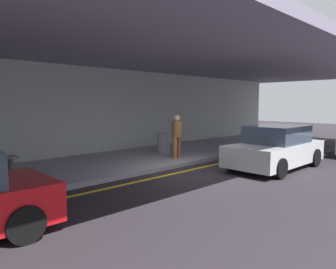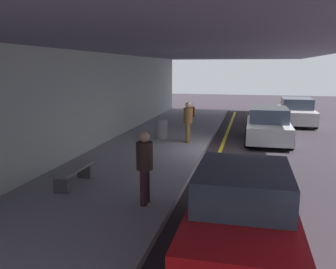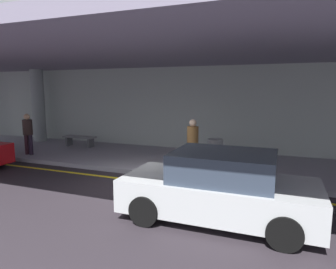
{
  "view_description": "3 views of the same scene",
  "coord_description": "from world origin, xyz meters",
  "px_view_note": "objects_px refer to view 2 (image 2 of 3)",
  "views": [
    {
      "loc": [
        -7.65,
        -6.55,
        2.27
      ],
      "look_at": [
        0.16,
        1.46,
        1.16
      ],
      "focal_mm": 33.47,
      "sensor_mm": 36.0,
      "label": 1
    },
    {
      "loc": [
        -13.25,
        -0.63,
        3.23
      ],
      "look_at": [
        -0.31,
        2.4,
        0.7
      ],
      "focal_mm": 37.88,
      "sensor_mm": 36.0,
      "label": 2
    },
    {
      "loc": [
        3.83,
        -7.57,
        2.79
      ],
      "look_at": [
        0.05,
        2.17,
        1.23
      ],
      "focal_mm": 32.09,
      "sensor_mm": 36.0,
      "label": 3
    }
  ],
  "objects_px": {
    "person_waiting_for_ride": "(188,119)",
    "bench_metal": "(73,172)",
    "car_red": "(242,212)",
    "car_silver_no2": "(268,126)",
    "trash_bin_steel": "(161,129)",
    "traveler_with_luggage": "(145,163)",
    "suitcase_upright_primary": "(193,112)",
    "car_silver": "(296,112)"
  },
  "relations": [
    {
      "from": "car_red",
      "to": "person_waiting_for_ride",
      "type": "height_order",
      "value": "person_waiting_for_ride"
    },
    {
      "from": "car_silver",
      "to": "suitcase_upright_primary",
      "type": "distance_m",
      "value": 6.16
    },
    {
      "from": "car_silver_no2",
      "to": "bench_metal",
      "type": "distance_m",
      "value": 9.32
    },
    {
      "from": "suitcase_upright_primary",
      "to": "bench_metal",
      "type": "height_order",
      "value": "suitcase_upright_primary"
    },
    {
      "from": "suitcase_upright_primary",
      "to": "car_red",
      "type": "bearing_deg",
      "value": -178.26
    },
    {
      "from": "car_silver",
      "to": "bench_metal",
      "type": "bearing_deg",
      "value": 152.22
    },
    {
      "from": "person_waiting_for_ride",
      "to": "suitcase_upright_primary",
      "type": "xyz_separation_m",
      "value": [
        7.72,
        1.06,
        -0.65
      ]
    },
    {
      "from": "car_silver_no2",
      "to": "trash_bin_steel",
      "type": "height_order",
      "value": "car_silver_no2"
    },
    {
      "from": "suitcase_upright_primary",
      "to": "trash_bin_steel",
      "type": "height_order",
      "value": "suitcase_upright_primary"
    },
    {
      "from": "bench_metal",
      "to": "car_red",
      "type": "bearing_deg",
      "value": -115.9
    },
    {
      "from": "traveler_with_luggage",
      "to": "bench_metal",
      "type": "relative_size",
      "value": 1.05
    },
    {
      "from": "car_silver_no2",
      "to": "car_silver",
      "type": "bearing_deg",
      "value": -18.6
    },
    {
      "from": "car_silver",
      "to": "car_silver_no2",
      "type": "xyz_separation_m",
      "value": [
        -5.4,
        1.78,
        0.0
      ]
    },
    {
      "from": "person_waiting_for_ride",
      "to": "bench_metal",
      "type": "xyz_separation_m",
      "value": [
        -6.1,
        2.0,
        -0.61
      ]
    },
    {
      "from": "person_waiting_for_ride",
      "to": "bench_metal",
      "type": "distance_m",
      "value": 6.45
    },
    {
      "from": "car_red",
      "to": "suitcase_upright_primary",
      "type": "height_order",
      "value": "car_red"
    },
    {
      "from": "car_silver_no2",
      "to": "suitcase_upright_primary",
      "type": "xyz_separation_m",
      "value": [
        6.14,
        4.33,
        -0.25
      ]
    },
    {
      "from": "car_silver",
      "to": "person_waiting_for_ride",
      "type": "distance_m",
      "value": 8.63
    },
    {
      "from": "suitcase_upright_primary",
      "to": "trash_bin_steel",
      "type": "bearing_deg",
      "value": 167.67
    },
    {
      "from": "car_silver",
      "to": "person_waiting_for_ride",
      "type": "height_order",
      "value": "person_waiting_for_ride"
    },
    {
      "from": "car_silver",
      "to": "car_red",
      "type": "relative_size",
      "value": 1.0
    },
    {
      "from": "car_red",
      "to": "car_silver",
      "type": "bearing_deg",
      "value": 167.7
    },
    {
      "from": "traveler_with_luggage",
      "to": "suitcase_upright_primary",
      "type": "xyz_separation_m",
      "value": [
        14.64,
        1.29,
        -0.65
      ]
    },
    {
      "from": "suitcase_upright_primary",
      "to": "traveler_with_luggage",
      "type": "bearing_deg",
      "value": 174.44
    },
    {
      "from": "car_red",
      "to": "suitcase_upright_primary",
      "type": "relative_size",
      "value": 4.56
    },
    {
      "from": "person_waiting_for_ride",
      "to": "trash_bin_steel",
      "type": "bearing_deg",
      "value": 135.36
    },
    {
      "from": "car_silver",
      "to": "trash_bin_steel",
      "type": "bearing_deg",
      "value": 136.26
    },
    {
      "from": "person_waiting_for_ride",
      "to": "traveler_with_luggage",
      "type": "bearing_deg",
      "value": -111.82
    },
    {
      "from": "traveler_with_luggage",
      "to": "trash_bin_steel",
      "type": "relative_size",
      "value": 1.98
    },
    {
      "from": "trash_bin_steel",
      "to": "person_waiting_for_ride",
      "type": "bearing_deg",
      "value": -110.91
    },
    {
      "from": "suitcase_upright_primary",
      "to": "person_waiting_for_ride",
      "type": "bearing_deg",
      "value": 177.22
    },
    {
      "from": "traveler_with_luggage",
      "to": "bench_metal",
      "type": "xyz_separation_m",
      "value": [
        0.82,
        2.23,
        -0.61
      ]
    },
    {
      "from": "car_red",
      "to": "bench_metal",
      "type": "height_order",
      "value": "car_red"
    },
    {
      "from": "trash_bin_steel",
      "to": "car_red",
      "type": "bearing_deg",
      "value": -157.0
    },
    {
      "from": "person_waiting_for_ride",
      "to": "suitcase_upright_primary",
      "type": "distance_m",
      "value": 7.82
    },
    {
      "from": "person_waiting_for_ride",
      "to": "suitcase_upright_primary",
      "type": "relative_size",
      "value": 1.87
    },
    {
      "from": "car_silver_no2",
      "to": "suitcase_upright_primary",
      "type": "bearing_deg",
      "value": 34.86
    },
    {
      "from": "car_silver_no2",
      "to": "suitcase_upright_primary",
      "type": "height_order",
      "value": "car_silver_no2"
    },
    {
      "from": "car_silver_no2",
      "to": "suitcase_upright_primary",
      "type": "relative_size",
      "value": 4.56
    },
    {
      "from": "car_silver",
      "to": "car_silver_no2",
      "type": "bearing_deg",
      "value": 162.28
    },
    {
      "from": "car_silver_no2",
      "to": "person_waiting_for_ride",
      "type": "xyz_separation_m",
      "value": [
        -1.58,
        3.27,
        0.4
      ]
    },
    {
      "from": "person_waiting_for_ride",
      "to": "trash_bin_steel",
      "type": "height_order",
      "value": "person_waiting_for_ride"
    }
  ]
}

